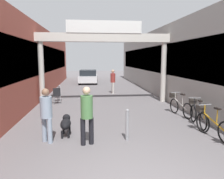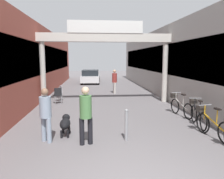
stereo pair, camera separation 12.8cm
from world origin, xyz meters
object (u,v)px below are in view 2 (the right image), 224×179
(pedestrian_companion, at_px, (46,112))
(bicycle_black_third, at_px, (197,114))
(bicycle_silver_farthest, at_px, (180,106))
(bollard_post_metal, at_px, (126,125))
(cafe_chair_black_nearer, at_px, (57,94))
(cafe_chair_aluminium_farther, at_px, (59,92))
(parked_car_white, at_px, (91,77))
(pedestrian_with_dog, at_px, (86,112))
(bicycle_orange_second, at_px, (211,124))
(dog_on_leash, at_px, (65,123))
(pedestrian_carrying_crate, at_px, (115,80))

(pedestrian_companion, distance_m, bicycle_black_third, 5.33)
(bicycle_silver_farthest, bearing_deg, bollard_post_metal, -136.12)
(bollard_post_metal, bearing_deg, bicycle_silver_farthest, 43.88)
(bicycle_silver_farthest, relative_size, cafe_chair_black_nearer, 1.88)
(bollard_post_metal, bearing_deg, cafe_chair_aluminium_farther, 114.15)
(cafe_chair_aluminium_farther, distance_m, parked_car_white, 9.51)
(pedestrian_with_dog, height_order, pedestrian_companion, pedestrian_with_dog)
(pedestrian_companion, bearing_deg, cafe_chair_black_nearer, 95.33)
(pedestrian_with_dog, relative_size, cafe_chair_black_nearer, 1.88)
(pedestrian_companion, xyz_separation_m, bicycle_orange_second, (5.03, -0.07, -0.47))
(dog_on_leash, height_order, cafe_chair_aluminium_farther, cafe_chair_aluminium_farther)
(bicycle_orange_second, height_order, cafe_chair_black_nearer, bicycle_orange_second)
(bollard_post_metal, bearing_deg, bicycle_black_third, 23.59)
(cafe_chair_black_nearer, bearing_deg, bicycle_black_third, -37.54)
(bicycle_silver_farthest, bearing_deg, pedestrian_companion, -153.58)
(dog_on_leash, bearing_deg, bicycle_silver_farthest, 23.19)
(dog_on_leash, bearing_deg, cafe_chair_aluminium_farther, 100.02)
(dog_on_leash, bearing_deg, cafe_chair_black_nearer, 101.42)
(pedestrian_with_dog, bearing_deg, pedestrian_companion, 165.70)
(pedestrian_carrying_crate, xyz_separation_m, cafe_chair_aluminium_farther, (-3.47, -2.49, -0.42))
(bicycle_orange_second, relative_size, bicycle_silver_farthest, 1.00)
(pedestrian_with_dog, distance_m, pedestrian_carrying_crate, 9.31)
(bicycle_black_third, bearing_deg, cafe_chair_black_nearer, 142.46)
(bicycle_silver_farthest, relative_size, cafe_chair_aluminium_farther, 1.88)
(pedestrian_carrying_crate, height_order, dog_on_leash, pedestrian_carrying_crate)
(bicycle_orange_second, height_order, cafe_chair_aluminium_farther, bicycle_orange_second)
(dog_on_leash, relative_size, bicycle_orange_second, 0.50)
(parked_car_white, bearing_deg, bollard_post_metal, -85.86)
(pedestrian_with_dog, distance_m, cafe_chair_aluminium_farther, 6.88)
(pedestrian_carrying_crate, distance_m, bicycle_silver_farthest, 6.70)
(dog_on_leash, height_order, cafe_chair_black_nearer, cafe_chair_black_nearer)
(cafe_chair_black_nearer, height_order, cafe_chair_aluminium_farther, same)
(cafe_chair_aluminium_farther, bearing_deg, bicycle_orange_second, -49.08)
(bicycle_black_third, relative_size, bicycle_silver_farthest, 1.00)
(bollard_post_metal, height_order, cafe_chair_aluminium_farther, bollard_post_metal)
(pedestrian_carrying_crate, bearing_deg, dog_on_leash, -106.42)
(bicycle_black_third, distance_m, parked_car_white, 15.10)
(bicycle_orange_second, relative_size, cafe_chair_aluminium_farther, 1.89)
(bollard_post_metal, bearing_deg, dog_on_leash, 160.54)
(bicycle_orange_second, relative_size, parked_car_white, 0.41)
(pedestrian_carrying_crate, bearing_deg, bicycle_black_third, -73.70)
(bicycle_orange_second, relative_size, cafe_chair_black_nearer, 1.89)
(cafe_chair_black_nearer, bearing_deg, dog_on_leash, -78.58)
(pedestrian_carrying_crate, bearing_deg, bicycle_silver_farthest, -71.02)
(pedestrian_carrying_crate, height_order, bollard_post_metal, pedestrian_carrying_crate)
(pedestrian_with_dog, distance_m, pedestrian_companion, 1.21)
(pedestrian_carrying_crate, bearing_deg, pedestrian_with_dog, -100.90)
(parked_car_white, bearing_deg, pedestrian_with_dog, -90.17)
(pedestrian_companion, height_order, bicycle_black_third, pedestrian_companion)
(pedestrian_with_dog, height_order, bicycle_silver_farthest, pedestrian_with_dog)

